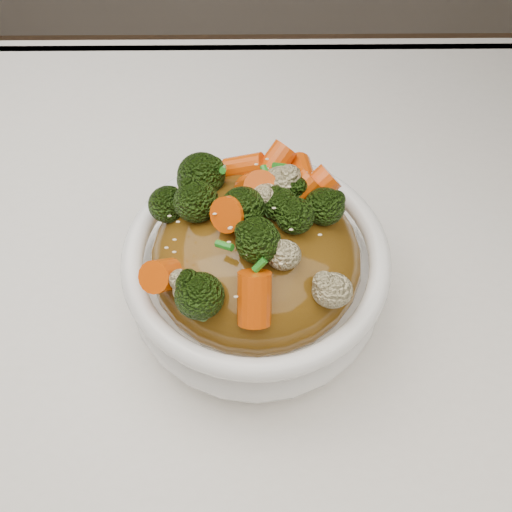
{
  "coord_description": "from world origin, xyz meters",
  "views": [
    {
      "loc": [
        0.05,
        -0.19,
        1.17
      ],
      "look_at": [
        0.05,
        0.06,
        0.82
      ],
      "focal_mm": 42.0,
      "sensor_mm": 36.0,
      "label": 1
    }
  ],
  "objects_px": {
    "dining_table": "(217,494)",
    "carrots": "(256,209)",
    "broccoli": "(256,210)",
    "bowl": "(256,278)"
  },
  "relations": [
    {
      "from": "bowl",
      "to": "broccoli",
      "type": "bearing_deg",
      "value": 0.0
    },
    {
      "from": "broccoli",
      "to": "bowl",
      "type": "bearing_deg",
      "value": 0.0
    },
    {
      "from": "bowl",
      "to": "carrots",
      "type": "relative_size",
      "value": 1.26
    },
    {
      "from": "dining_table",
      "to": "carrots",
      "type": "bearing_deg",
      "value": 50.23
    },
    {
      "from": "dining_table",
      "to": "bowl",
      "type": "distance_m",
      "value": 0.42
    },
    {
      "from": "broccoli",
      "to": "dining_table",
      "type": "bearing_deg",
      "value": -129.77
    },
    {
      "from": "carrots",
      "to": "broccoli",
      "type": "xyz_separation_m",
      "value": [
        0.0,
        0.0,
        -0.0
      ]
    },
    {
      "from": "bowl",
      "to": "carrots",
      "type": "xyz_separation_m",
      "value": [
        0.0,
        0.0,
        0.08
      ]
    },
    {
      "from": "dining_table",
      "to": "broccoli",
      "type": "distance_m",
      "value": 0.5
    },
    {
      "from": "dining_table",
      "to": "carrots",
      "type": "height_order",
      "value": "carrots"
    }
  ]
}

